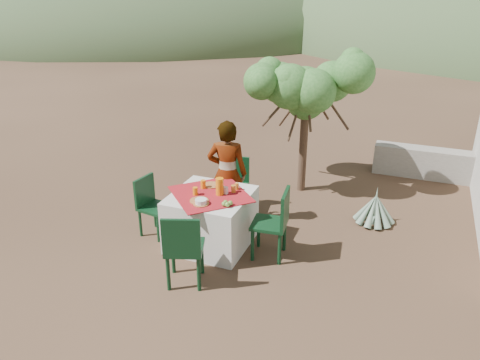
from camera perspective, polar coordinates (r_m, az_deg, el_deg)
name	(u,v)px	position (r m, az deg, el deg)	size (l,w,h in m)	color
ground	(184,230)	(6.97, -6.83, -6.02)	(160.00, 160.00, 0.00)	#352418
table	(211,219)	(6.41, -3.55, -4.78)	(1.30, 1.30, 0.76)	silver
chair_far	(235,181)	(7.32, -0.57, -0.17)	(0.44, 0.44, 0.85)	black
chair_near	(183,247)	(5.52, -6.92, -8.12)	(0.57, 0.57, 0.96)	black
chair_left	(151,203)	(6.74, -10.79, -2.79)	(0.45, 0.45, 0.86)	black
chair_right	(276,221)	(6.06, 4.36, -4.98)	(0.49, 0.49, 0.95)	black
person	(227,174)	(6.77, -1.57, 0.78)	(0.58, 0.38, 1.59)	#8C6651
shrub_tree	(311,94)	(7.76, 8.67, 10.31)	(1.80, 1.77, 2.12)	#4B3725
agave	(375,209)	(7.30, 16.12, -3.45)	(0.62, 0.60, 0.65)	gray
stone_wall	(448,166)	(9.27, 24.02, 1.60)	(2.60, 0.35, 0.55)	gray
hill_near_left	(160,22)	(41.20, -9.73, 18.46)	(40.00, 40.00, 16.00)	#385731
hill_far_center	(368,10)	(57.82, 15.39, 19.36)	(60.00, 60.00, 24.00)	slate
plate_far	(211,185)	(6.48, -3.52, -0.62)	(0.23, 0.23, 0.01)	brown
plate_near	(199,201)	(6.04, -4.99, -2.53)	(0.25, 0.25, 0.01)	brown
glass_far	(203,184)	(6.39, -4.51, -0.52)	(0.07, 0.07, 0.12)	orange
glass_near	(195,191)	(6.20, -5.47, -1.36)	(0.07, 0.07, 0.11)	orange
juice_pitcher	(220,186)	(6.16, -2.50, -0.80)	(0.11, 0.11, 0.23)	orange
bowl_plate	(201,204)	(5.97, -4.77, -2.89)	(0.21, 0.21, 0.01)	brown
white_bowl	(201,201)	(5.95, -4.78, -2.60)	(0.15, 0.15, 0.06)	silver
jar_left	(233,189)	(6.26, -0.81, -1.07)	(0.06, 0.06, 0.10)	orange
jar_right	(237,186)	(6.34, -0.39, -0.77)	(0.06, 0.06, 0.09)	orange
napkin_holder	(225,190)	(6.21, -1.86, -1.25)	(0.08, 0.05, 0.10)	silver
fruit_cluster	(227,203)	(5.90, -1.62, -2.88)	(0.13, 0.12, 0.06)	olive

